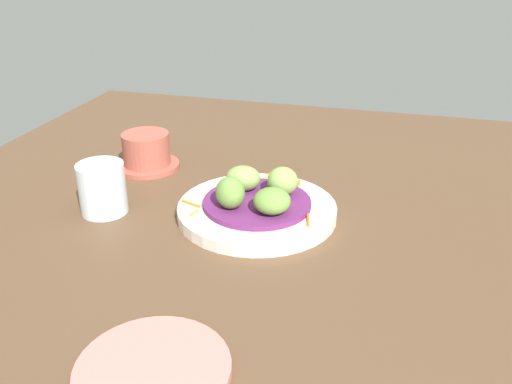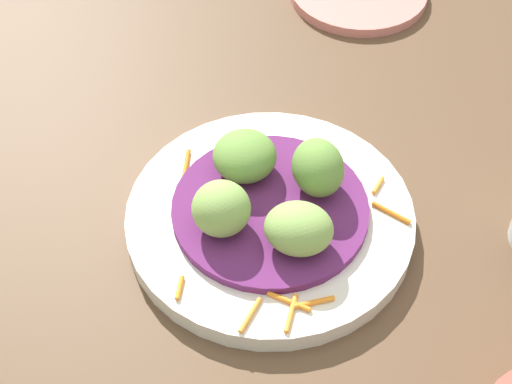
% 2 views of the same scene
% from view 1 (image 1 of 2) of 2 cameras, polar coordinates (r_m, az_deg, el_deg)
% --- Properties ---
extents(table_surface, '(1.10, 1.10, 0.02)m').
position_cam_1_polar(table_surface, '(0.88, -0.74, -1.67)').
color(table_surface, brown).
rests_on(table_surface, ground).
extents(main_plate, '(0.24, 0.24, 0.02)m').
position_cam_1_polar(main_plate, '(0.83, 0.10, -1.93)').
color(main_plate, silver).
rests_on(main_plate, table_surface).
extents(cabbage_bed, '(0.16, 0.16, 0.01)m').
position_cam_1_polar(cabbage_bed, '(0.83, 0.11, -1.12)').
color(cabbage_bed, '#60235B').
rests_on(cabbage_bed, main_plate).
extents(carrot_garnish, '(0.20, 0.18, 0.00)m').
position_cam_1_polar(carrot_garnish, '(0.87, -0.67, 0.19)').
color(carrot_garnish, orange).
rests_on(carrot_garnish, main_plate).
extents(guac_scoop_left, '(0.06, 0.06, 0.04)m').
position_cam_1_polar(guac_scoop_left, '(0.84, 2.75, 1.12)').
color(guac_scoop_left, '#84A851').
rests_on(guac_scoop_left, cabbage_bed).
extents(guac_scoop_center, '(0.06, 0.05, 0.04)m').
position_cam_1_polar(guac_scoop_center, '(0.85, -1.33, 1.44)').
color(guac_scoop_center, '#84A851').
rests_on(guac_scoop_center, cabbage_bed).
extents(guac_scoop_right, '(0.06, 0.07, 0.05)m').
position_cam_1_polar(guac_scoop_right, '(0.80, -2.67, -0.06)').
color(guac_scoop_right, olive).
rests_on(guac_scoop_right, cabbage_bed).
extents(guac_scoop_back, '(0.08, 0.08, 0.04)m').
position_cam_1_polar(guac_scoop_back, '(0.78, 1.67, -0.92)').
color(guac_scoop_back, olive).
rests_on(guac_scoop_back, cabbage_bed).
extents(side_plate_small, '(0.15, 0.15, 0.01)m').
position_cam_1_polar(side_plate_small, '(0.57, -10.57, -17.63)').
color(side_plate_small, tan).
rests_on(side_plate_small, table_surface).
extents(terracotta_bowl, '(0.12, 0.12, 0.07)m').
position_cam_1_polar(terracotta_bowl, '(1.02, -11.23, 4.05)').
color(terracotta_bowl, '#A85142').
rests_on(terracotta_bowl, table_surface).
extents(water_glass, '(0.07, 0.07, 0.08)m').
position_cam_1_polar(water_glass, '(0.87, -15.57, 0.37)').
color(water_glass, silver).
rests_on(water_glass, table_surface).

